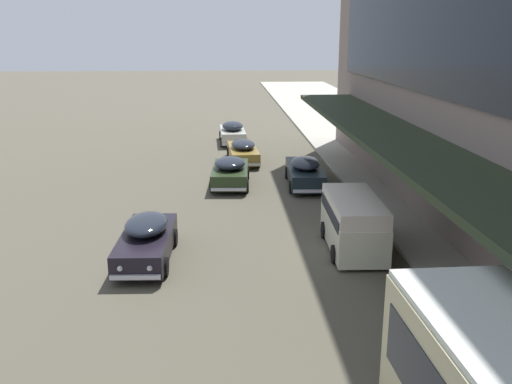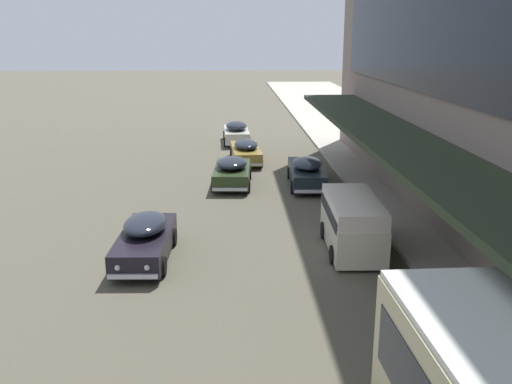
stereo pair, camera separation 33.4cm
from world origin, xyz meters
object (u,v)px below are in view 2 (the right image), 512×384
Objects in this scene: sedan_oncoming_front at (236,132)px; vw_van at (352,220)px; sedan_second_mid at (145,238)px; sedan_lead_mid at (307,172)px; sedan_far_back at (232,171)px; sedan_lead_near at (246,151)px.

vw_van reaches higher than sedan_oncoming_front.
vw_van is at bearing -79.46° from sedan_oncoming_front.
sedan_second_mid is at bearing -99.22° from sedan_oncoming_front.
vw_van is (7.38, 0.61, 0.34)m from sedan_second_mid.
sedan_second_mid is at bearing -126.06° from sedan_lead_mid.
sedan_lead_near is (0.88, 5.45, -0.05)m from sedan_far_back.
sedan_oncoming_front is at bearing 80.78° from sedan_second_mid.
sedan_oncoming_front is 21.79m from sedan_second_mid.
sedan_far_back reaches higher than sedan_lead_near.
sedan_lead_near is at bearing 117.40° from sedan_lead_mid.
sedan_far_back is at bearing 115.05° from vw_van.
sedan_lead_mid is 1.10× the size of vw_van.
sedan_second_mid is 1.06× the size of sedan_far_back.
sedan_second_mid reaches higher than sedan_lead_mid.
sedan_lead_mid is at bearing -62.60° from sedan_lead_near.
sedan_lead_mid is at bearing 92.86° from vw_van.
vw_van reaches higher than sedan_lead_mid.
sedan_far_back reaches higher than sedan_lead_mid.
sedan_lead_mid is 8.93m from vw_van.
vw_van is (3.89, -20.90, 0.32)m from sedan_oncoming_front.
sedan_second_mid is at bearing -104.64° from sedan_lead_near.
sedan_lead_mid is 1.04× the size of sedan_lead_near.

